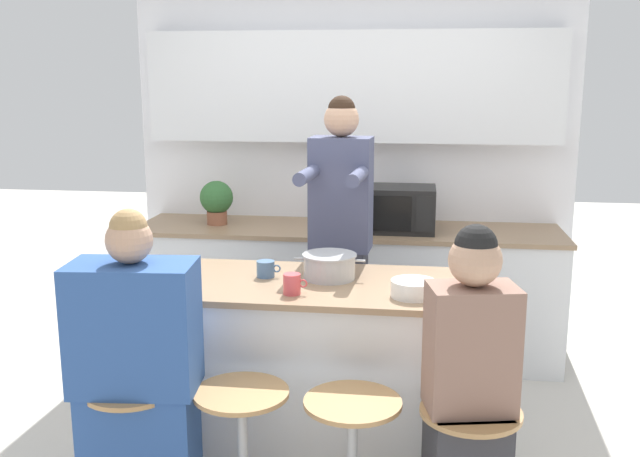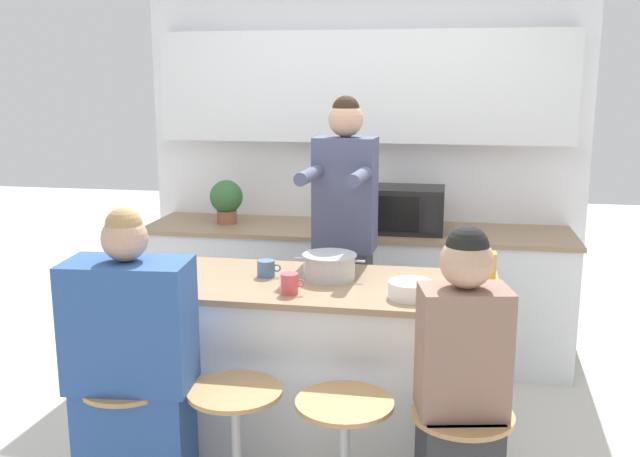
% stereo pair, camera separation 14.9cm
% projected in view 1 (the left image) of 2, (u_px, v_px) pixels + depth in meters
% --- Properties ---
extents(ground_plane, '(16.00, 16.00, 0.00)m').
position_uv_depth(ground_plane, '(318.00, 455.00, 3.64)').
color(ground_plane, beige).
extents(wall_back, '(3.09, 0.22, 2.70)m').
position_uv_depth(wall_back, '(352.00, 128.00, 5.00)').
color(wall_back, white).
rests_on(wall_back, ground_plane).
extents(back_counter, '(2.87, 0.67, 0.89)m').
position_uv_depth(back_counter, '(346.00, 291.00, 4.91)').
color(back_counter, silver).
rests_on(back_counter, ground_plane).
extents(kitchen_island, '(1.74, 0.74, 0.92)m').
position_uv_depth(kitchen_island, '(318.00, 370.00, 3.54)').
color(kitchen_island, black).
rests_on(kitchen_island, ground_plane).
extents(bar_stool_leftmost, '(0.40, 0.40, 0.62)m').
position_uv_depth(bar_stool_leftmost, '(135.00, 445.00, 3.03)').
color(bar_stool_leftmost, tan).
rests_on(bar_stool_leftmost, ground_plane).
extents(bar_stool_center_left, '(0.40, 0.40, 0.62)m').
position_uv_depth(bar_stool_center_left, '(243.00, 450.00, 2.99)').
color(bar_stool_center_left, tan).
rests_on(bar_stool_center_left, ground_plane).
extents(person_cooking, '(0.37, 0.59, 1.79)m').
position_uv_depth(person_cooking, '(340.00, 254.00, 4.04)').
color(person_cooking, '#383842').
rests_on(person_cooking, ground_plane).
extents(person_wrapped_blanket, '(0.53, 0.33, 1.38)m').
position_uv_depth(person_wrapped_blanket, '(137.00, 383.00, 2.96)').
color(person_wrapped_blanket, '#2D5193').
rests_on(person_wrapped_blanket, ground_plane).
extents(person_seated_near, '(0.37, 0.32, 1.36)m').
position_uv_depth(person_seated_near, '(468.00, 405.00, 2.78)').
color(person_seated_near, '#333338').
rests_on(person_seated_near, ground_plane).
extents(cooking_pot, '(0.35, 0.27, 0.12)m').
position_uv_depth(cooking_pot, '(329.00, 266.00, 3.50)').
color(cooking_pot, '#B7BABC').
rests_on(cooking_pot, kitchen_island).
extents(fruit_bowl, '(0.20, 0.20, 0.08)m').
position_uv_depth(fruit_bowl, '(413.00, 288.00, 3.21)').
color(fruit_bowl, white).
rests_on(fruit_bowl, kitchen_island).
extents(coffee_cup_near, '(0.12, 0.09, 0.08)m').
position_uv_depth(coffee_cup_near, '(266.00, 269.00, 3.53)').
color(coffee_cup_near, '#4C7099').
rests_on(coffee_cup_near, kitchen_island).
extents(coffee_cup_far, '(0.11, 0.08, 0.10)m').
position_uv_depth(coffee_cup_far, '(292.00, 284.00, 3.25)').
color(coffee_cup_far, '#DB4C51').
rests_on(coffee_cup_far, kitchen_island).
extents(juice_carton, '(0.07, 0.07, 0.21)m').
position_uv_depth(juice_carton, '(488.00, 270.00, 3.29)').
color(juice_carton, gold).
rests_on(juice_carton, kitchen_island).
extents(microwave, '(0.54, 0.36, 0.30)m').
position_uv_depth(microwave, '(393.00, 209.00, 4.70)').
color(microwave, black).
rests_on(microwave, back_counter).
extents(potted_plant, '(0.23, 0.23, 0.30)m').
position_uv_depth(potted_plant, '(217.00, 200.00, 4.91)').
color(potted_plant, '#93563D').
rests_on(potted_plant, back_counter).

